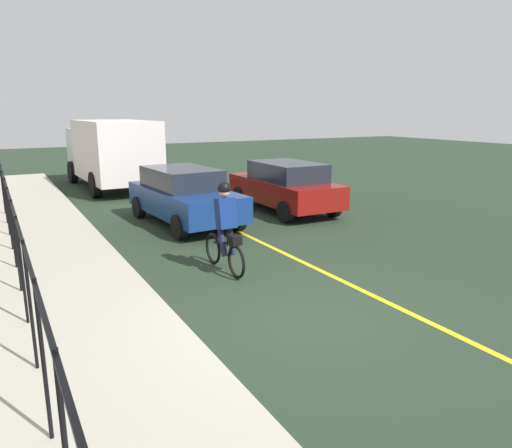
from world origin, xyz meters
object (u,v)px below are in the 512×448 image
object	(u,v)px
cyclist_lead	(225,228)
parked_sedan_rear	(184,195)
patrol_sedan	(285,186)
box_truck_background	(111,151)

from	to	relation	value
cyclist_lead	parked_sedan_rear	world-z (taller)	cyclist_lead
parked_sedan_rear	patrol_sedan	bearing A→B (deg)	88.03
cyclist_lead	patrol_sedan	world-z (taller)	cyclist_lead
cyclist_lead	parked_sedan_rear	distance (m)	4.47
cyclist_lead	box_truck_background	bearing A→B (deg)	-3.46
patrol_sedan	parked_sedan_rear	world-z (taller)	same
patrol_sedan	parked_sedan_rear	distance (m)	3.44
box_truck_background	parked_sedan_rear	bearing A→B (deg)	-179.10
patrol_sedan	parked_sedan_rear	xyz separation A→B (m)	(-0.10, 3.44, 0.00)
patrol_sedan	parked_sedan_rear	size ratio (longest dim) A/B	0.98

